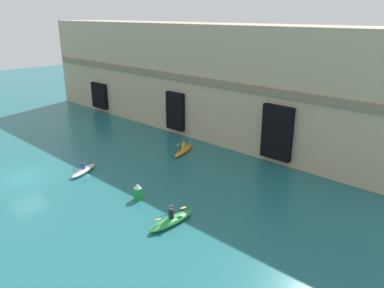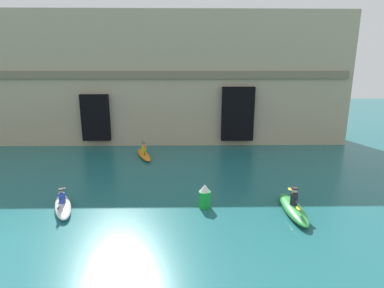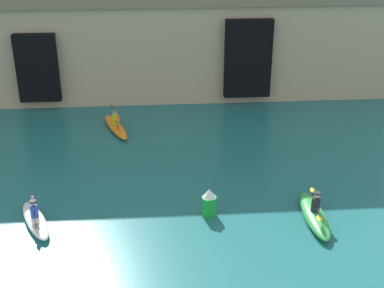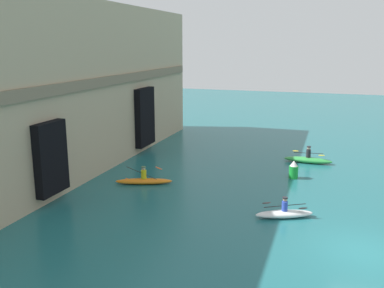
# 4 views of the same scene
# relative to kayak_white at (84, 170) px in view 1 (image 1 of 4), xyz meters

# --- Properties ---
(ground_plane) EXTENTS (120.00, 120.00, 0.00)m
(ground_plane) POSITION_rel_kayak_white_xyz_m (-2.63, -3.57, -0.22)
(ground_plane) COLOR #1E6066
(cliff_bluff) EXTENTS (44.46, 6.51, 11.09)m
(cliff_bluff) POSITION_rel_kayak_white_xyz_m (-2.54, 15.28, 5.30)
(cliff_bluff) COLOR tan
(cliff_bluff) RESTS_ON ground
(kayak_white) EXTENTS (1.81, 2.93, 1.06)m
(kayak_white) POSITION_rel_kayak_white_xyz_m (0.00, 0.00, 0.00)
(kayak_white) COLOR white
(kayak_white) RESTS_ON ground
(kayak_green) EXTENTS (0.87, 3.40, 1.24)m
(kayak_green) POSITION_rel_kayak_white_xyz_m (10.64, -0.49, 0.03)
(kayak_green) COLOR green
(kayak_green) RESTS_ON ground
(kayak_orange) EXTENTS (1.77, 3.48, 1.14)m
(kayak_orange) POSITION_rel_kayak_white_xyz_m (2.56, 8.77, 0.00)
(kayak_orange) COLOR orange
(kayak_orange) RESTS_ON ground
(marker_buoy) EXTENTS (0.58, 0.58, 1.16)m
(marker_buoy) POSITION_rel_kayak_white_xyz_m (6.64, 0.18, 0.32)
(marker_buoy) COLOR green
(marker_buoy) RESTS_ON ground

